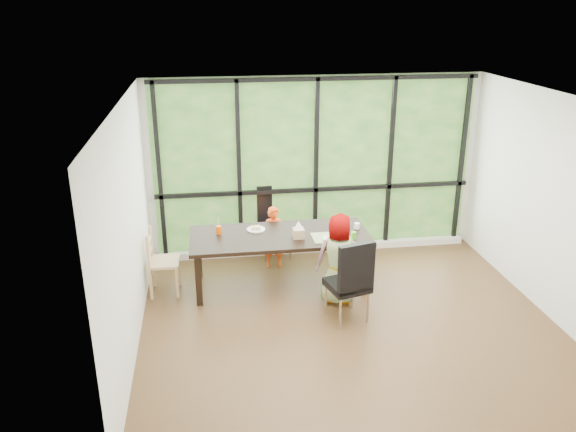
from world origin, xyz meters
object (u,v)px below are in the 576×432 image
object	(u,v)px
plate_far	(256,229)
tissue_box	(298,233)
white_mug	(357,226)
green_cup	(353,236)
child_toddler	(274,237)
chair_window_leather	(275,223)
dining_table	(280,260)
plate_near	(332,238)
chair_interior_leather	(348,279)
child_older	(340,259)
chair_end_beech	(164,262)
orange_cup	(219,230)

from	to	relation	value
plate_far	tissue_box	bearing A→B (deg)	-33.81
white_mug	green_cup	bearing A→B (deg)	-111.34
child_toddler	tissue_box	size ratio (longest dim) A/B	6.26
chair_window_leather	plate_far	size ratio (longest dim) A/B	4.28
dining_table	child_toddler	distance (m)	0.61
plate_near	white_mug	world-z (taller)	white_mug
chair_interior_leather	child_toddler	size ratio (longest dim) A/B	1.17
dining_table	child_older	size ratio (longest dim) A/B	1.99
child_older	child_toddler	bearing A→B (deg)	-43.02
chair_interior_leather	child_toddler	bearing A→B (deg)	-81.45
green_cup	white_mug	xyz separation A→B (m)	(0.14, 0.36, -0.01)
chair_end_beech	orange_cup	distance (m)	0.83
white_mug	chair_interior_leather	bearing A→B (deg)	-109.89
chair_window_leather	tissue_box	bearing A→B (deg)	-87.80
child_toddler	tissue_box	distance (m)	0.85
chair_window_leather	chair_interior_leather	world-z (taller)	same
tissue_box	plate_near	bearing A→B (deg)	-13.21
child_toddler	tissue_box	world-z (taller)	child_toddler
child_older	orange_cup	bearing A→B (deg)	-9.57
chair_window_leather	chair_interior_leather	xyz separation A→B (m)	(0.64, -1.98, 0.00)
white_mug	chair_window_leather	bearing A→B (deg)	138.57
chair_window_leather	plate_near	size ratio (longest dim) A/B	4.36
child_toddler	child_older	size ratio (longest dim) A/B	0.77
green_cup	white_mug	size ratio (longest dim) A/B	1.35
chair_end_beech	white_mug	distance (m)	2.65
child_older	chair_window_leather	bearing A→B (deg)	-51.34
plate_near	white_mug	bearing A→B (deg)	36.21
dining_table	plate_near	world-z (taller)	plate_near
white_mug	tissue_box	distance (m)	0.87
child_toddler	chair_end_beech	bearing A→B (deg)	-161.10
chair_interior_leather	child_toddler	world-z (taller)	chair_interior_leather
plate_near	green_cup	size ratio (longest dim) A/B	2.35
dining_table	white_mug	distance (m)	1.16
chair_end_beech	orange_cup	world-z (taller)	chair_end_beech
tissue_box	dining_table	bearing A→B (deg)	149.17
white_mug	tissue_box	bearing A→B (deg)	-166.46
child_older	orange_cup	distance (m)	1.68
dining_table	tissue_box	world-z (taller)	tissue_box
dining_table	chair_window_leather	xyz separation A→B (m)	(0.05, 0.97, 0.17)
dining_table	chair_interior_leather	size ratio (longest dim) A/B	2.22
child_toddler	plate_far	size ratio (longest dim) A/B	3.66
chair_end_beech	child_older	bearing A→B (deg)	-102.54
dining_table	chair_window_leather	size ratio (longest dim) A/B	2.22
chair_end_beech	child_toddler	size ratio (longest dim) A/B	0.97
plate_far	plate_near	world-z (taller)	same
plate_near	orange_cup	distance (m)	1.52
child_toddler	green_cup	size ratio (longest dim) A/B	8.77
child_toddler	white_mug	distance (m)	1.25
child_toddler	child_older	world-z (taller)	child_older
child_older	white_mug	bearing A→B (deg)	-105.39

